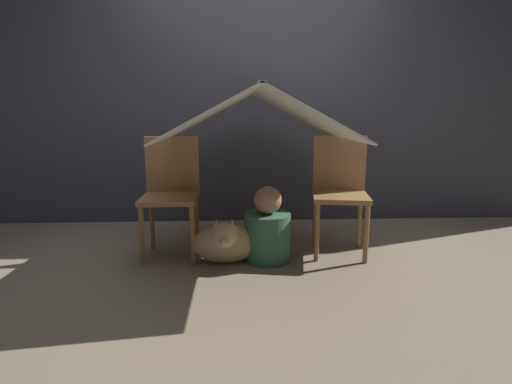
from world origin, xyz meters
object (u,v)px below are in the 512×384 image
at_px(chair_left, 171,190).
at_px(dog, 225,242).
at_px(chair_right, 340,188).
at_px(person_front, 268,231).

height_order(chair_left, dog, chair_left).
xyz_separation_m(chair_left, chair_right, (1.29, -0.00, 0.00)).
bearing_deg(chair_right, dog, -154.90).
height_order(chair_right, dog, chair_right).
relative_size(chair_right, dog, 1.86).
height_order(person_front, dog, person_front).
distance_m(chair_left, chair_right, 1.29).
xyz_separation_m(chair_right, dog, (-0.88, -0.25, -0.33)).
distance_m(chair_right, person_front, 0.66).
bearing_deg(person_front, chair_right, 17.42).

